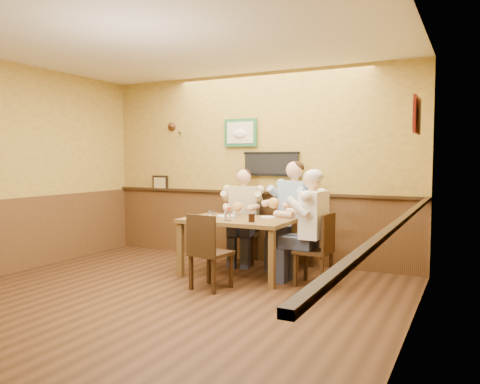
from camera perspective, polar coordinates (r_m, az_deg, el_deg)
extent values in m
plane|color=#331D0F|center=(5.13, -10.68, -13.28)|extent=(5.00, 5.00, 0.00)
cube|color=silver|center=(5.06, -11.11, 18.60)|extent=(5.00, 5.00, 0.02)
cube|color=gold|center=(7.04, 1.66, 3.04)|extent=(5.00, 0.02, 2.80)
cube|color=gold|center=(3.91, 19.54, 2.05)|extent=(0.02, 5.00, 2.80)
cube|color=brown|center=(7.10, 1.58, -4.24)|extent=(5.00, 0.02, 1.00)
cube|color=brown|center=(4.04, 18.95, -10.81)|extent=(0.02, 5.00, 1.00)
cube|color=black|center=(6.88, 3.81, 3.43)|extent=(0.88, 0.03, 0.34)
cube|color=#205F32|center=(7.11, 0.06, 7.25)|extent=(0.54, 0.03, 0.42)
cube|color=black|center=(7.89, -9.71, 1.06)|extent=(0.30, 0.03, 0.26)
cube|color=maroon|center=(4.97, 20.79, 8.74)|extent=(0.03, 0.48, 0.36)
cube|color=brown|center=(6.09, -0.21, -3.48)|extent=(1.40, 0.90, 0.05)
cube|color=brown|center=(6.14, -7.26, -7.00)|extent=(0.07, 0.07, 0.70)
cube|color=brown|center=(5.53, 3.90, -8.19)|extent=(0.07, 0.07, 0.70)
cube|color=brown|center=(6.78, -3.54, -5.91)|extent=(0.07, 0.07, 0.70)
cube|color=brown|center=(6.25, 6.71, -6.80)|extent=(0.07, 0.07, 0.70)
cylinder|color=white|center=(5.98, -3.47, -2.81)|extent=(0.09, 0.09, 0.12)
cylinder|color=white|center=(5.86, -1.55, -2.88)|extent=(0.11, 0.11, 0.13)
cylinder|color=black|center=(5.73, 1.42, -3.17)|extent=(0.10, 0.10, 0.10)
cylinder|color=red|center=(6.09, -1.31, -2.45)|extent=(0.05, 0.05, 0.17)
cylinder|color=white|center=(6.03, -0.74, -2.87)|extent=(0.05, 0.05, 0.09)
cylinder|color=black|center=(6.07, -0.66, -2.86)|extent=(0.04, 0.04, 0.08)
cylinder|color=white|center=(6.26, -1.62, -2.96)|extent=(0.34, 0.34, 0.02)
cylinder|color=white|center=(6.19, 3.48, -3.06)|extent=(0.21, 0.21, 0.01)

